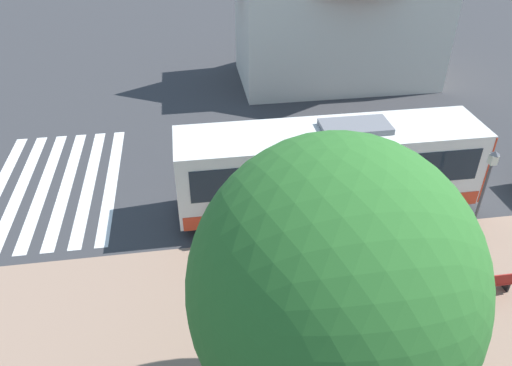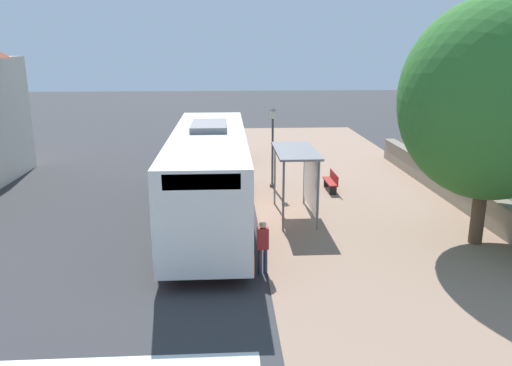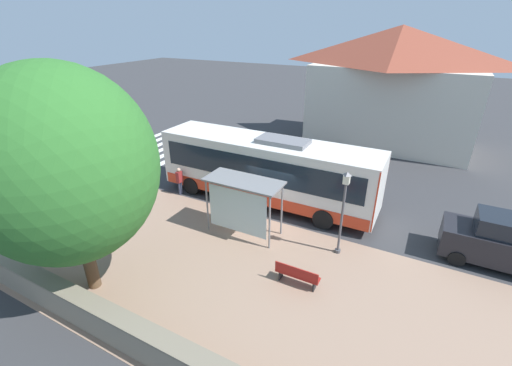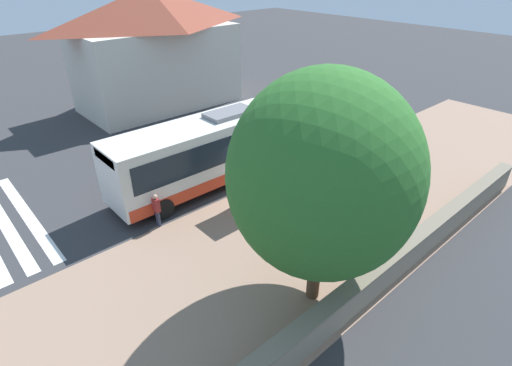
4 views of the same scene
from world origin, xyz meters
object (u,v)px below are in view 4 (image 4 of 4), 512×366
(bus_shelter, at_px, (269,162))
(pedestrian, at_px, (157,208))
(shade_tree, at_px, (323,176))
(parked_car_behind_bus, at_px, (348,118))
(street_lamp_near, at_px, (320,133))
(bus, at_px, (218,147))
(bench, at_px, (347,185))

(bus_shelter, bearing_deg, pedestrian, 70.70)
(shade_tree, bearing_deg, parked_car_behind_bus, -57.35)
(bus_shelter, xyz_separation_m, parked_car_behind_bus, (2.89, -10.07, -1.14))
(street_lamp_near, bearing_deg, shade_tree, 129.82)
(shade_tree, bearing_deg, street_lamp_near, -50.18)
(bus, height_order, bench, bus)
(bench, relative_size, parked_car_behind_bus, 0.41)
(bus, height_order, parked_car_behind_bus, bus)
(street_lamp_near, height_order, parked_car_behind_bus, street_lamp_near)
(bus, distance_m, pedestrian, 4.97)
(bench, height_order, parked_car_behind_bus, parked_car_behind_bus)
(bench, bearing_deg, street_lamp_near, -17.02)
(bus_shelter, xyz_separation_m, shade_tree, (-5.57, 3.14, 2.64))
(bus, xyz_separation_m, bench, (-5.44, -3.94, -1.41))
(pedestrian, xyz_separation_m, street_lamp_near, (-1.14, -9.35, 1.29))
(bench, distance_m, street_lamp_near, 3.29)
(pedestrian, bearing_deg, bus, -70.35)
(street_lamp_near, distance_m, shade_tree, 10.02)
(bench, height_order, shade_tree, shade_tree)
(bus_shelter, height_order, pedestrian, bus_shelter)
(street_lamp_near, bearing_deg, bus_shelter, 98.30)
(street_lamp_near, bearing_deg, bench, 162.98)
(pedestrian, height_order, bench, pedestrian)
(bench, relative_size, street_lamp_near, 0.45)
(pedestrian, bearing_deg, street_lamp_near, -96.98)
(street_lamp_near, bearing_deg, parked_car_behind_bus, -68.58)
(pedestrian, xyz_separation_m, parked_car_behind_bus, (1.12, -15.12, 0.08))
(bus_shelter, relative_size, parked_car_behind_bus, 0.85)
(bus, distance_m, bus_shelter, 3.45)
(shade_tree, height_order, parked_car_behind_bus, shade_tree)
(pedestrian, relative_size, parked_car_behind_bus, 0.40)
(bus_shelter, xyz_separation_m, pedestrian, (1.77, 5.06, -1.22))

